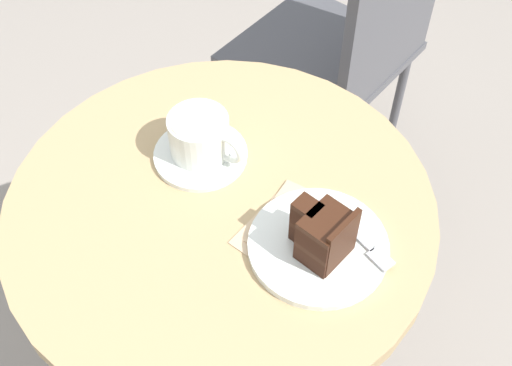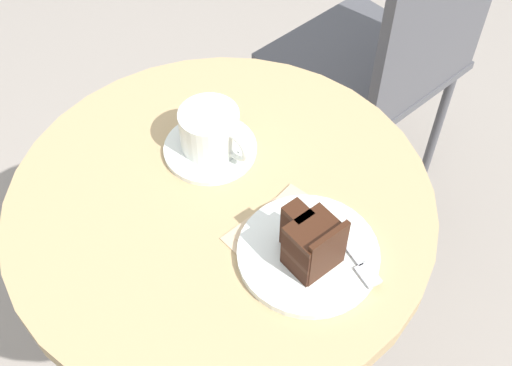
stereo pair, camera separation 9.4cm
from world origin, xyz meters
The scene contains 9 objects.
cafe_table centered at (0.00, 0.00, 0.58)m, with size 0.66×0.66×0.71m.
saucer centered at (-0.08, 0.06, 0.71)m, with size 0.15×0.15×0.01m.
coffee_cup centered at (-0.08, 0.06, 0.75)m, with size 0.13×0.10×0.07m.
teaspoon centered at (-0.05, 0.09, 0.72)m, with size 0.09×0.04×0.00m.
cake_plate centered at (0.17, 0.01, 0.71)m, with size 0.20×0.20×0.01m.
cake_slice centered at (0.18, 0.00, 0.76)m, with size 0.09×0.07×0.09m.
fork centered at (0.22, 0.05, 0.72)m, with size 0.15×0.06×0.00m.
napkin centered at (0.13, 0.02, 0.71)m, with size 0.16×0.17×0.00m.
cafe_chair centered at (-0.10, 0.65, 0.55)m, with size 0.41×0.41×0.93m.
Camera 1 is at (0.38, -0.46, 1.48)m, focal length 45.00 mm.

